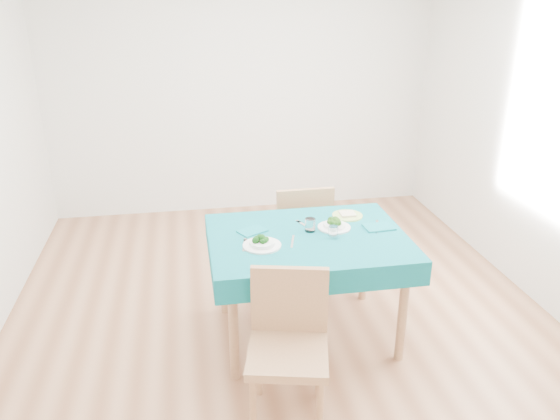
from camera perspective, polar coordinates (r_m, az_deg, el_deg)
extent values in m
cube|color=brown|center=(4.16, 0.00, -11.05)|extent=(4.00, 4.50, 0.02)
cube|color=silver|center=(5.79, -4.02, 12.90)|extent=(4.00, 0.02, 2.70)
cube|color=silver|center=(1.61, 14.59, -13.09)|extent=(4.00, 0.02, 2.70)
cube|color=silver|center=(4.41, 26.78, 7.76)|extent=(0.02, 4.50, 2.70)
cube|color=#095E67|center=(3.77, 2.82, -7.97)|extent=(1.29, 0.98, 0.76)
cube|color=#9C6F49|center=(2.99, 0.84, -13.02)|extent=(0.53, 0.56, 1.08)
cube|color=#9C6F49|center=(4.45, 2.03, -0.43)|extent=(0.46, 0.50, 1.12)
cube|color=silver|center=(3.46, -3.70, -3.71)|extent=(0.05, 0.18, 0.00)
cube|color=silver|center=(3.51, 1.32, -3.30)|extent=(0.06, 0.19, 0.00)
cube|color=silver|center=(3.75, 2.63, -1.62)|extent=(0.09, 0.17, 0.00)
cube|color=silver|center=(3.78, 10.08, -1.72)|extent=(0.10, 0.22, 0.00)
cube|color=#0D6972|center=(3.65, -2.92, -2.20)|extent=(0.22, 0.20, 0.01)
cube|color=#0D6972|center=(3.77, 10.29, -1.77)|extent=(0.21, 0.15, 0.01)
cylinder|color=white|center=(3.65, 3.17, -1.57)|extent=(0.07, 0.07, 0.09)
cylinder|color=white|center=(3.56, 5.57, -2.32)|extent=(0.06, 0.06, 0.08)
cylinder|color=#ACD165|center=(3.92, 7.06, -0.58)|extent=(0.22, 0.22, 0.01)
cube|color=beige|center=(3.92, 7.06, -0.40)|extent=(0.11, 0.11, 0.02)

